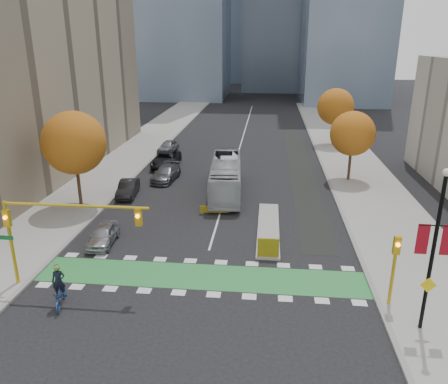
% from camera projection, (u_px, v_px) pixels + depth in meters
% --- Properties ---
extents(ground, '(300.00, 300.00, 0.00)m').
position_uv_depth(ground, '(197.00, 290.00, 24.98)').
color(ground, black).
rests_on(ground, ground).
extents(sidewalk_west, '(7.00, 120.00, 0.15)m').
position_uv_depth(sidewalk_west, '(99.00, 178.00, 45.06)').
color(sidewalk_west, gray).
rests_on(sidewalk_west, ground).
extents(sidewalk_east, '(7.00, 120.00, 0.15)m').
position_uv_depth(sidewalk_east, '(367.00, 187.00, 42.44)').
color(sidewalk_east, gray).
rests_on(sidewalk_east, ground).
extents(curb_west, '(0.30, 120.00, 0.16)m').
position_uv_depth(curb_west, '(132.00, 179.00, 44.72)').
color(curb_west, gray).
rests_on(curb_west, ground).
extents(curb_east, '(0.30, 120.00, 0.16)m').
position_uv_depth(curb_east, '(331.00, 185.00, 42.78)').
color(curb_east, gray).
rests_on(curb_east, ground).
extents(bike_crossing, '(20.00, 3.00, 0.01)m').
position_uv_depth(bike_crossing, '(201.00, 276.00, 26.38)').
color(bike_crossing, '#2B833C').
rests_on(bike_crossing, ground).
extents(centre_line, '(0.15, 70.00, 0.01)m').
position_uv_depth(centre_line, '(242.00, 140.00, 62.57)').
color(centre_line, silver).
rests_on(centre_line, ground).
extents(bike_lane_paint, '(2.50, 50.00, 0.01)m').
position_uv_depth(bike_lane_paint, '(299.00, 159.00, 52.44)').
color(bike_lane_paint, black).
rests_on(bike_lane_paint, ground).
extents(median_island, '(1.60, 10.00, 0.16)m').
position_uv_depth(median_island, '(268.00, 228.00, 33.02)').
color(median_island, gray).
rests_on(median_island, ground).
extents(hazard_board, '(1.40, 0.12, 1.30)m').
position_uv_depth(hazard_board, '(268.00, 248.00, 28.27)').
color(hazard_board, yellow).
rests_on(hazard_board, median_island).
extents(tree_west, '(5.20, 5.20, 8.22)m').
position_uv_depth(tree_west, '(74.00, 143.00, 35.58)').
color(tree_west, '#332114').
rests_on(tree_west, ground).
extents(tree_east_near, '(4.40, 4.40, 7.08)m').
position_uv_depth(tree_east_near, '(353.00, 134.00, 42.90)').
color(tree_east_near, '#332114').
rests_on(tree_east_near, ground).
extents(tree_east_far, '(4.80, 4.80, 7.65)m').
position_uv_depth(tree_east_far, '(336.00, 107.00, 57.76)').
color(tree_east_far, '#332114').
rests_on(tree_east_far, ground).
extents(traffic_signal_west, '(8.53, 0.56, 5.20)m').
position_uv_depth(traffic_signal_west, '(52.00, 223.00, 23.94)').
color(traffic_signal_west, '#BF9914').
rests_on(traffic_signal_west, ground).
extents(traffic_signal_east, '(0.35, 0.43, 4.10)m').
position_uv_depth(traffic_signal_east, '(395.00, 260.00, 22.59)').
color(traffic_signal_east, '#BF9914').
rests_on(traffic_signal_east, ground).
extents(banner_lamppost, '(1.65, 0.36, 8.28)m').
position_uv_depth(banner_lamppost, '(434.00, 245.00, 20.00)').
color(banner_lamppost, black).
rests_on(banner_lamppost, ground).
extents(cyclist, '(1.24, 2.23, 2.44)m').
position_uv_depth(cyclist, '(60.00, 292.00, 23.22)').
color(cyclist, navy).
rests_on(cyclist, ground).
extents(bus, '(3.49, 11.58, 3.18)m').
position_uv_depth(bus, '(226.00, 177.00, 40.44)').
color(bus, '#AFB5B7').
rests_on(bus, ground).
extents(parked_car_a, '(1.81, 4.03, 1.35)m').
position_uv_depth(parked_car_a, '(103.00, 235.00, 30.44)').
color(parked_car_a, '#9C9CA1').
rests_on(parked_car_a, ground).
extents(parked_car_b, '(2.00, 4.48, 1.43)m').
position_uv_depth(parked_car_b, '(128.00, 188.00, 39.95)').
color(parked_car_b, black).
rests_on(parked_car_b, ground).
extents(parked_car_c, '(2.53, 5.21, 1.46)m').
position_uv_depth(parked_car_c, '(166.00, 173.00, 44.42)').
color(parked_car_c, '#525257').
rests_on(parked_car_c, ground).
extents(parked_car_d, '(3.06, 6.15, 1.68)m').
position_uv_depth(parked_car_d, '(166.00, 160.00, 49.19)').
color(parked_car_d, black).
rests_on(parked_car_d, ground).
extents(parked_car_e, '(2.37, 4.62, 1.50)m').
position_uv_depth(parked_car_e, '(168.00, 146.00, 55.67)').
color(parked_car_e, gray).
rests_on(parked_car_e, ground).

